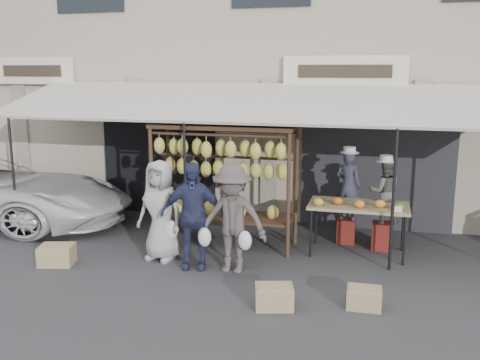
% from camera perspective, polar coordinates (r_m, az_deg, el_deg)
% --- Properties ---
extents(ground_plane, '(90.00, 90.00, 0.00)m').
position_cam_1_polar(ground_plane, '(8.38, -2.02, -10.69)').
color(ground_plane, '#2D2D30').
extents(shophouse, '(24.00, 6.15, 7.30)m').
position_cam_1_polar(shophouse, '(14.08, 5.85, 13.57)').
color(shophouse, tan).
rests_on(shophouse, ground_plane).
extents(awning, '(10.00, 2.35, 2.92)m').
position_cam_1_polar(awning, '(9.95, 1.80, 8.17)').
color(awning, beige).
rests_on(awning, ground_plane).
extents(banana_rack, '(2.60, 0.90, 2.24)m').
position_cam_1_polar(banana_rack, '(9.57, -1.80, 2.02)').
color(banana_rack, black).
rests_on(banana_rack, ground_plane).
extents(produce_table, '(1.70, 0.90, 1.04)m').
position_cam_1_polar(produce_table, '(9.45, 12.54, -2.80)').
color(produce_table, tan).
rests_on(produce_table, ground_plane).
extents(vendor_left, '(0.54, 0.44, 1.28)m').
position_cam_1_polar(vendor_left, '(10.01, 11.45, -0.56)').
color(vendor_left, '#333546').
rests_on(vendor_left, stool_left).
extents(vendor_right, '(0.65, 0.55, 1.15)m').
position_cam_1_polar(vendor_right, '(9.80, 15.15, -1.19)').
color(vendor_right, '#5C5853').
rests_on(vendor_right, stool_right).
extents(customer_left, '(0.93, 0.70, 1.72)m').
position_cam_1_polar(customer_left, '(9.12, -8.48, -3.22)').
color(customer_left, '#9A9A9A').
rests_on(customer_left, ground_plane).
extents(customer_mid, '(1.10, 0.63, 1.76)m').
position_cam_1_polar(customer_mid, '(8.67, -5.10, -3.78)').
color(customer_mid, '#2B3053').
rests_on(customer_mid, ground_plane).
extents(customer_right, '(1.13, 0.66, 1.74)m').
position_cam_1_polar(customer_right, '(8.47, -0.82, -4.18)').
color(customer_right, '#4F4644').
rests_on(customer_right, ground_plane).
extents(stool_left, '(0.33, 0.33, 0.46)m').
position_cam_1_polar(stool_left, '(10.23, 11.25, -5.33)').
color(stool_left, maroon).
rests_on(stool_left, ground_plane).
extents(stool_right, '(0.38, 0.38, 0.49)m').
position_cam_1_polar(stool_right, '(10.02, 14.89, -5.78)').
color(stool_right, maroon).
rests_on(stool_right, ground_plane).
extents(crate_near_a, '(0.59, 0.51, 0.31)m').
position_cam_1_polar(crate_near_a, '(7.47, 3.66, -12.33)').
color(crate_near_a, tan).
rests_on(crate_near_a, ground_plane).
extents(crate_near_b, '(0.47, 0.36, 0.28)m').
position_cam_1_polar(crate_near_b, '(7.65, 13.10, -12.15)').
color(crate_near_b, tan).
rests_on(crate_near_b, ground_plane).
extents(crate_far, '(0.64, 0.54, 0.33)m').
position_cam_1_polar(crate_far, '(9.48, -18.95, -7.56)').
color(crate_far, tan).
rests_on(crate_far, ground_plane).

